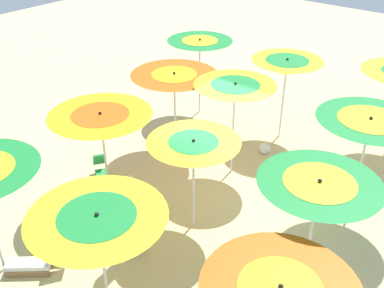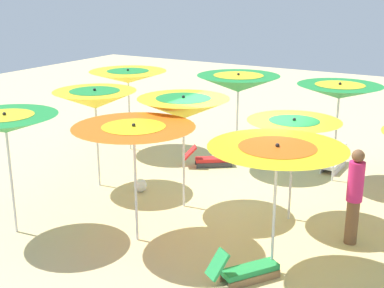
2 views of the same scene
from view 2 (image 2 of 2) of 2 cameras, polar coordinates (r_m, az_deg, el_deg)
name	(u,v)px [view 2 (image 2 of 2)]	position (r m, az deg, el deg)	size (l,w,h in m)	color
ground	(245,208)	(11.92, 5.78, -6.88)	(39.21, 39.21, 0.04)	beige
beach_umbrella_0	(128,77)	(15.49, -6.96, 7.27)	(2.25, 2.25, 2.44)	silver
beach_umbrella_1	(95,99)	(12.66, -10.49, 4.81)	(1.97, 1.97, 2.44)	silver
beach_umbrella_2	(5,124)	(10.54, -19.61, 2.09)	(1.99, 1.99, 2.48)	silver
beach_umbrella_3	(238,83)	(13.99, 5.04, 6.59)	(2.20, 2.20, 2.55)	silver
beach_umbrella_4	(183,108)	(11.18, -0.94, 3.95)	(1.98, 1.98, 2.54)	silver
beach_umbrella_5	(134,135)	(9.69, -6.32, 0.98)	(2.28, 2.28, 2.35)	silver
beach_umbrella_6	(339,91)	(13.23, 15.72, 5.51)	(2.05, 2.05, 2.52)	silver
beach_umbrella_7	(294,128)	(10.79, 10.99, 1.72)	(1.91, 1.91, 2.22)	silver
beach_umbrella_8	(277,157)	(8.62, 9.20, -1.44)	(2.28, 2.28, 2.33)	silver
lounger_1	(334,161)	(14.67, 15.20, -1.81)	(0.41, 1.37, 0.66)	silver
lounger_2	(210,159)	(14.36, 1.95, -1.66)	(1.26, 1.07, 0.60)	#333338
lounger_3	(245,270)	(9.05, 5.80, -13.47)	(0.98, 1.25, 0.66)	olive
beachgoer_0	(354,195)	(10.34, 17.23, -5.27)	(0.30, 0.30, 1.89)	brown
beach_ball	(140,185)	(12.69, -5.62, -4.49)	(0.32, 0.32, 0.32)	white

